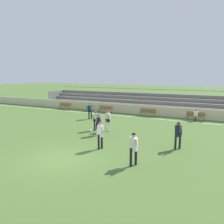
% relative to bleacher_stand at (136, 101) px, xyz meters
% --- Properties ---
extents(ground_plane, '(160.00, 160.00, 0.00)m').
position_rel_bleacher_stand_xyz_m(ground_plane, '(1.89, -17.53, -1.13)').
color(ground_plane, '#4C6B30').
extents(field_line_sideline, '(44.00, 0.12, 0.01)m').
position_rel_bleacher_stand_xyz_m(field_line_sideline, '(1.89, -4.72, -1.12)').
color(field_line_sideline, white).
rests_on(field_line_sideline, ground).
extents(sideline_wall, '(48.00, 0.16, 1.07)m').
position_rel_bleacher_stand_xyz_m(sideline_wall, '(1.89, -2.95, -0.59)').
color(sideline_wall, beige).
rests_on(sideline_wall, ground).
extents(bleacher_stand, '(26.01, 3.70, 2.63)m').
position_rel_bleacher_stand_xyz_m(bleacher_stand, '(0.00, 0.00, 0.00)').
color(bleacher_stand, '#897051').
rests_on(bleacher_stand, ground).
extents(bench_far_right, '(1.80, 0.40, 0.90)m').
position_rel_bleacher_stand_xyz_m(bench_far_right, '(-8.34, -3.91, -0.58)').
color(bench_far_right, olive).
rests_on(bench_far_right, ground).
extents(bench_near_wall_gap, '(1.80, 0.40, 0.90)m').
position_rel_bleacher_stand_xyz_m(bench_near_wall_gap, '(-2.37, -3.91, -0.58)').
color(bench_near_wall_gap, olive).
rests_on(bench_near_wall_gap, ground).
extents(bench_centre_sideline, '(1.80, 0.40, 0.90)m').
position_rel_bleacher_stand_xyz_m(bench_centre_sideline, '(7.63, -3.91, -0.58)').
color(bench_centre_sideline, olive).
rests_on(bench_centre_sideline, ground).
extents(bench_near_bin, '(1.80, 0.40, 0.90)m').
position_rel_bleacher_stand_xyz_m(bench_near_bin, '(2.77, -3.91, -0.58)').
color(bench_near_bin, olive).
rests_on(bench_near_bin, ground).
extents(trash_bin, '(0.52, 0.52, 0.80)m').
position_rel_bleacher_stand_xyz_m(trash_bin, '(-4.91, -3.76, -0.73)').
color(trash_bin, '#2D7F3D').
rests_on(trash_bin, ground).
extents(spectator_seated, '(0.36, 0.42, 1.21)m').
position_rel_bleacher_stand_xyz_m(spectator_seated, '(7.63, -4.03, -0.43)').
color(spectator_seated, '#2D2D38').
rests_on(spectator_seated, ground).
extents(player_white_dropping_back, '(0.65, 0.44, 1.65)m').
position_rel_bleacher_stand_xyz_m(player_white_dropping_back, '(0.53, -11.40, -0.15)').
color(player_white_dropping_back, black).
rests_on(player_white_dropping_back, ground).
extents(player_dark_deep_cover, '(0.55, 0.48, 1.61)m').
position_rel_bleacher_stand_xyz_m(player_dark_deep_cover, '(1.49, -12.53, -0.18)').
color(player_dark_deep_cover, black).
rests_on(player_dark_deep_cover, ground).
extents(player_white_pressing_high, '(0.45, 0.55, 1.72)m').
position_rel_bleacher_stand_xyz_m(player_white_pressing_high, '(5.77, -16.69, -0.10)').
color(player_white_pressing_high, black).
rests_on(player_white_pressing_high, ground).
extents(player_dark_wide_right, '(0.48, 0.59, 1.71)m').
position_rel_bleacher_stand_xyz_m(player_dark_wide_right, '(7.38, -13.16, -0.11)').
color(player_dark_wide_right, black).
rests_on(player_dark_wide_right, ground).
extents(player_dark_challenging, '(0.44, 0.49, 1.64)m').
position_rel_bleacher_stand_xyz_m(player_dark_challenging, '(-2.28, -7.64, -0.16)').
color(player_dark_challenging, black).
rests_on(player_dark_challenging, ground).
extents(player_white_trailing_run, '(0.47, 0.60, 1.70)m').
position_rel_bleacher_stand_xyz_m(player_white_trailing_run, '(1.58, -11.24, -0.11)').
color(player_white_trailing_run, white).
rests_on(player_white_trailing_run, ground).
extents(player_white_on_ball, '(0.57, 0.44, 1.72)m').
position_rel_bleacher_stand_xyz_m(player_white_on_ball, '(3.06, -15.22, -0.10)').
color(player_white_on_ball, black).
rests_on(player_white_on_ball, ground).
extents(soccer_ball, '(0.22, 0.22, 0.22)m').
position_rel_bleacher_stand_xyz_m(soccer_ball, '(0.41, -11.99, -1.02)').
color(soccer_ball, white).
rests_on(soccer_ball, ground).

